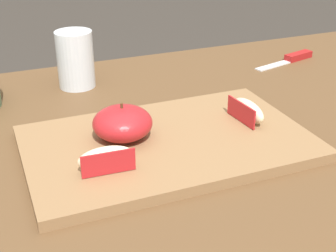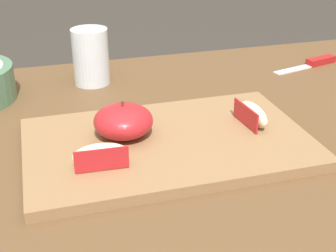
# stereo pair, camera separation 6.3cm
# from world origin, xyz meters

# --- Properties ---
(dining_table) EXTENTS (1.38, 0.85, 0.75)m
(dining_table) POSITION_xyz_m (0.00, 0.00, 0.65)
(dining_table) COLOR brown
(dining_table) RESTS_ON ground_plane
(cutting_board) EXTENTS (0.40, 0.25, 0.02)m
(cutting_board) POSITION_xyz_m (0.02, 0.01, 0.76)
(cutting_board) COLOR olive
(cutting_board) RESTS_ON dining_table
(apple_half_skin_up) EXTENTS (0.08, 0.08, 0.05)m
(apple_half_skin_up) POSITION_xyz_m (-0.04, 0.04, 0.79)
(apple_half_skin_up) COLOR #B21E23
(apple_half_skin_up) RESTS_ON cutting_board
(apple_wedge_back) EXTENTS (0.07, 0.03, 0.03)m
(apple_wedge_back) POSITION_xyz_m (-0.08, -0.04, 0.78)
(apple_wedge_back) COLOR beige
(apple_wedge_back) RESTS_ON cutting_board
(apple_wedge_left) EXTENTS (0.03, 0.07, 0.03)m
(apple_wedge_left) POSITION_xyz_m (0.16, 0.02, 0.78)
(apple_wedge_left) COLOR beige
(apple_wedge_left) RESTS_ON cutting_board
(paring_knife) EXTENTS (0.16, 0.06, 0.01)m
(paring_knife) POSITION_xyz_m (0.42, 0.27, 0.76)
(paring_knife) COLOR silver
(paring_knife) RESTS_ON dining_table
(drinking_glass_water) EXTENTS (0.07, 0.07, 0.10)m
(drinking_glass_water) POSITION_xyz_m (-0.05, 0.30, 0.81)
(drinking_glass_water) COLOR silver
(drinking_glass_water) RESTS_ON dining_table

